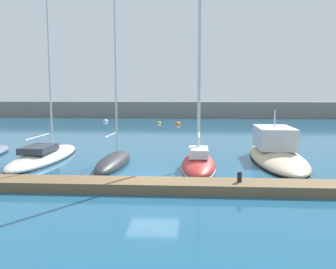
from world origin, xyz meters
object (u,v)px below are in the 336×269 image
(sailboat_ivory_second, at_px, (44,156))
(mooring_buoy_orange, at_px, (178,125))
(motorboat_sand_fifth, at_px, (276,152))
(mooring_buoy_yellow, at_px, (159,124))
(mooring_buoy_white, at_px, (106,122))
(sailboat_red_fourth, at_px, (198,161))
(sailboat_charcoal_third, at_px, (113,162))
(dock_bollard, at_px, (239,177))

(sailboat_ivory_second, distance_m, mooring_buoy_orange, 26.04)
(motorboat_sand_fifth, relative_size, mooring_buoy_yellow, 17.09)
(motorboat_sand_fifth, relative_size, mooring_buoy_white, 14.95)
(sailboat_red_fourth, height_order, mooring_buoy_white, sailboat_red_fourth)
(sailboat_red_fourth, distance_m, mooring_buoy_yellow, 28.56)
(sailboat_red_fourth, bearing_deg, sailboat_charcoal_third, 86.96)
(mooring_buoy_orange, height_order, mooring_buoy_white, mooring_buoy_orange)
(sailboat_red_fourth, relative_size, motorboat_sand_fifth, 1.21)
(sailboat_charcoal_third, distance_m, dock_bollard, 8.41)
(sailboat_ivory_second, height_order, dock_bollard, sailboat_ivory_second)
(sailboat_red_fourth, distance_m, motorboat_sand_fifth, 5.60)
(motorboat_sand_fifth, xyz_separation_m, mooring_buoy_yellow, (-9.74, 25.51, -0.51))
(sailboat_ivory_second, relative_size, mooring_buoy_white, 23.45)
(sailboat_red_fourth, relative_size, mooring_buoy_white, 18.15)
(sailboat_charcoal_third, relative_size, motorboat_sand_fifth, 1.07)
(sailboat_charcoal_third, distance_m, sailboat_red_fourth, 4.98)
(sailboat_charcoal_third, height_order, dock_bollard, sailboat_charcoal_third)
(sailboat_charcoal_third, distance_m, motorboat_sand_fifth, 10.17)
(sailboat_ivory_second, bearing_deg, sailboat_red_fourth, -99.71)
(sailboat_ivory_second, height_order, mooring_buoy_orange, sailboat_ivory_second)
(mooring_buoy_white, xyz_separation_m, mooring_buoy_yellow, (8.01, -2.65, 0.00))
(sailboat_red_fourth, height_order, motorboat_sand_fifth, sailboat_red_fourth)
(sailboat_ivory_second, relative_size, motorboat_sand_fifth, 1.57)
(motorboat_sand_fifth, bearing_deg, mooring_buoy_white, 33.93)
(sailboat_charcoal_third, bearing_deg, mooring_buoy_white, 16.39)
(sailboat_charcoal_third, bearing_deg, sailboat_red_fourth, -91.71)
(mooring_buoy_orange, bearing_deg, sailboat_charcoal_third, -95.92)
(motorboat_sand_fifth, distance_m, mooring_buoy_yellow, 27.31)
(dock_bollard, bearing_deg, motorboat_sand_fifth, 66.40)
(sailboat_red_fourth, bearing_deg, motorboat_sand_fifth, -61.18)
(sailboat_charcoal_third, bearing_deg, mooring_buoy_orange, -3.96)
(motorboat_sand_fifth, bearing_deg, mooring_buoy_yellow, 22.60)
(mooring_buoy_white, bearing_deg, motorboat_sand_fifth, -57.77)
(sailboat_charcoal_third, relative_size, mooring_buoy_white, 15.99)
(sailboat_charcoal_third, distance_m, mooring_buoy_orange, 26.54)
(dock_bollard, bearing_deg, sailboat_red_fourth, 109.09)
(sailboat_ivory_second, bearing_deg, mooring_buoy_yellow, -9.96)
(sailboat_ivory_second, bearing_deg, sailboat_charcoal_third, -106.38)
(sailboat_charcoal_third, height_order, mooring_buoy_orange, sailboat_charcoal_third)
(motorboat_sand_fifth, xyz_separation_m, mooring_buoy_orange, (-7.16, 24.07, -0.51))
(sailboat_charcoal_third, height_order, motorboat_sand_fifth, sailboat_charcoal_third)
(sailboat_red_fourth, bearing_deg, mooring_buoy_yellow, 10.30)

